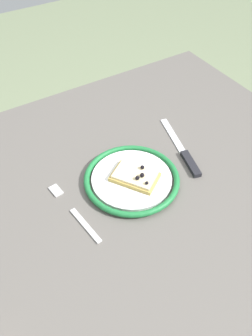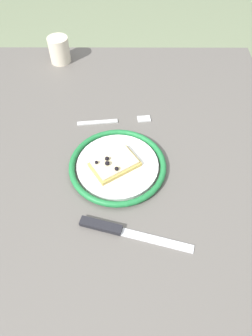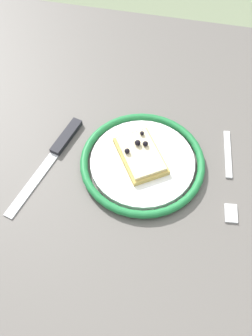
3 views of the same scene
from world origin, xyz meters
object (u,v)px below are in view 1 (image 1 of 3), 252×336
(dining_table, at_px, (133,205))
(pizza_slice_near, at_px, (136,177))
(plate, at_px, (133,178))
(knife, at_px, (186,156))
(fork, at_px, (74,212))

(dining_table, relative_size, pizza_slice_near, 8.23)
(plate, height_order, knife, plate)
(dining_table, xyz_separation_m, plate, (0.00, 0.01, 0.09))
(plate, height_order, pizza_slice_near, pizza_slice_near)
(plate, distance_m, knife, 0.16)
(dining_table, relative_size, knife, 4.51)
(pizza_slice_near, height_order, fork, pizza_slice_near)
(dining_table, bearing_deg, pizza_slice_near, -25.36)
(knife, height_order, fork, knife)
(dining_table, distance_m, pizza_slice_near, 0.11)
(fork, bearing_deg, knife, 1.76)
(plate, relative_size, fork, 1.16)
(pizza_slice_near, bearing_deg, fork, -179.51)
(dining_table, distance_m, knife, 0.19)
(pizza_slice_near, relative_size, fork, 0.64)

